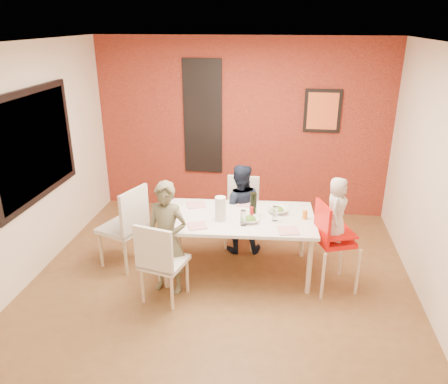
# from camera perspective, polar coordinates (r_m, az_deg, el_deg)

# --- Properties ---
(ground) EXTENTS (4.50, 4.50, 0.00)m
(ground) POSITION_cam_1_polar(r_m,az_deg,el_deg) (5.28, -0.46, -11.86)
(ground) COLOR brown
(ground) RESTS_ON ground
(ceiling) EXTENTS (4.50, 4.50, 0.02)m
(ceiling) POSITION_cam_1_polar(r_m,az_deg,el_deg) (4.40, -0.58, 18.85)
(ceiling) COLOR white
(ceiling) RESTS_ON wall_back
(wall_back) EXTENTS (4.50, 0.02, 2.70)m
(wall_back) POSITION_cam_1_polar(r_m,az_deg,el_deg) (6.81, 2.31, 8.40)
(wall_back) COLOR #F3E2C9
(wall_back) RESTS_ON ground
(wall_front) EXTENTS (4.50, 0.02, 2.70)m
(wall_front) POSITION_cam_1_polar(r_m,az_deg,el_deg) (2.70, -7.80, -14.09)
(wall_front) COLOR #F3E2C9
(wall_front) RESTS_ON ground
(wall_left) EXTENTS (0.02, 4.50, 2.70)m
(wall_left) POSITION_cam_1_polar(r_m,az_deg,el_deg) (5.46, -24.60, 2.99)
(wall_left) COLOR #F3E2C9
(wall_left) RESTS_ON ground
(wall_right) EXTENTS (0.02, 4.50, 2.70)m
(wall_right) POSITION_cam_1_polar(r_m,az_deg,el_deg) (4.89, 26.55, 0.61)
(wall_right) COLOR #F3E2C9
(wall_right) RESTS_ON ground
(brick_accent_wall) EXTENTS (4.50, 0.02, 2.70)m
(brick_accent_wall) POSITION_cam_1_polar(r_m,az_deg,el_deg) (6.79, 2.30, 8.36)
(brick_accent_wall) COLOR maroon
(brick_accent_wall) RESTS_ON ground
(picture_window_frame) EXTENTS (0.05, 1.70, 1.30)m
(picture_window_frame) POSITION_cam_1_polar(r_m,az_deg,el_deg) (5.55, -23.60, 5.61)
(picture_window_frame) COLOR black
(picture_window_frame) RESTS_ON wall_left
(picture_window_pane) EXTENTS (0.02, 1.55, 1.15)m
(picture_window_pane) POSITION_cam_1_polar(r_m,az_deg,el_deg) (5.54, -23.47, 5.61)
(picture_window_pane) COLOR black
(picture_window_pane) RESTS_ON wall_left
(glassblock_strip) EXTENTS (0.55, 0.03, 1.70)m
(glassblock_strip) POSITION_cam_1_polar(r_m,az_deg,el_deg) (6.83, -2.78, 9.71)
(glassblock_strip) COLOR silver
(glassblock_strip) RESTS_ON wall_back
(glassblock_surround) EXTENTS (0.60, 0.03, 1.76)m
(glassblock_surround) POSITION_cam_1_polar(r_m,az_deg,el_deg) (6.83, -2.79, 9.70)
(glassblock_surround) COLOR black
(glassblock_surround) RESTS_ON wall_back
(art_print_frame) EXTENTS (0.54, 0.03, 0.64)m
(art_print_frame) POSITION_cam_1_polar(r_m,az_deg,el_deg) (6.70, 12.74, 10.29)
(art_print_frame) COLOR black
(art_print_frame) RESTS_ON wall_back
(art_print_canvas) EXTENTS (0.44, 0.01, 0.54)m
(art_print_canvas) POSITION_cam_1_polar(r_m,az_deg,el_deg) (6.69, 12.75, 10.26)
(art_print_canvas) COLOR orange
(art_print_canvas) RESTS_ON wall_back
(dining_table) EXTENTS (1.84, 1.10, 0.74)m
(dining_table) POSITION_cam_1_polar(r_m,az_deg,el_deg) (5.20, 1.95, -3.85)
(dining_table) COLOR white
(dining_table) RESTS_ON ground
(chair_near) EXTENTS (0.54, 0.54, 0.95)m
(chair_near) POSITION_cam_1_polar(r_m,az_deg,el_deg) (4.75, -8.37, -8.68)
(chair_near) COLOR silver
(chair_near) RESTS_ON ground
(chair_far) EXTENTS (0.46, 0.46, 0.94)m
(chair_far) POSITION_cam_1_polar(r_m,az_deg,el_deg) (5.96, 2.33, -2.00)
(chair_far) COLOR white
(chair_far) RESTS_ON ground
(chair_left) EXTENTS (0.63, 0.63, 1.05)m
(chair_left) POSITION_cam_1_polar(r_m,az_deg,el_deg) (5.49, -12.50, -3.99)
(chair_left) COLOR beige
(chair_left) RESTS_ON ground
(high_chair) EXTENTS (0.57, 0.57, 1.06)m
(high_chair) POSITION_cam_1_polar(r_m,az_deg,el_deg) (5.05, 13.83, -5.83)
(high_chair) COLOR red
(high_chair) RESTS_ON ground
(child_near) EXTENTS (0.53, 0.40, 1.32)m
(child_near) POSITION_cam_1_polar(r_m,az_deg,el_deg) (4.89, -7.44, -6.03)
(child_near) COLOR brown
(child_near) RESTS_ON ground
(child_far) EXTENTS (0.64, 0.53, 1.21)m
(child_far) POSITION_cam_1_polar(r_m,az_deg,el_deg) (5.71, 2.05, -2.21)
(child_far) COLOR black
(child_far) RESTS_ON ground
(toddler) EXTENTS (0.32, 0.40, 0.72)m
(toddler) POSITION_cam_1_polar(r_m,az_deg,el_deg) (4.92, 14.49, -2.15)
(toddler) COLOR beige
(toddler) RESTS_ON high_chair
(plate_near_left) EXTENTS (0.27, 0.27, 0.01)m
(plate_near_left) POSITION_cam_1_polar(r_m,az_deg,el_deg) (4.94, -3.51, -4.42)
(plate_near_left) COLOR white
(plate_near_left) RESTS_ON dining_table
(plate_far_mid) EXTENTS (0.25, 0.25, 0.01)m
(plate_far_mid) POSITION_cam_1_polar(r_m,az_deg,el_deg) (5.52, 3.03, -1.48)
(plate_far_mid) COLOR white
(plate_far_mid) RESTS_ON dining_table
(plate_near_right) EXTENTS (0.26, 0.26, 0.01)m
(plate_near_right) POSITION_cam_1_polar(r_m,az_deg,el_deg) (4.87, 8.38, -5.00)
(plate_near_right) COLOR white
(plate_near_right) RESTS_ON dining_table
(plate_far_left) EXTENTS (0.28, 0.28, 0.01)m
(plate_far_left) POSITION_cam_1_polar(r_m,az_deg,el_deg) (5.48, -3.65, -1.66)
(plate_far_left) COLOR white
(plate_far_left) RESTS_ON dining_table
(salad_bowl_a) EXTENTS (0.25, 0.25, 0.05)m
(salad_bowl_a) POSITION_cam_1_polar(r_m,az_deg,el_deg) (5.04, 3.35, -3.62)
(salad_bowl_a) COLOR white
(salad_bowl_a) RESTS_ON dining_table
(salad_bowl_b) EXTENTS (0.28, 0.28, 0.06)m
(salad_bowl_b) POSITION_cam_1_polar(r_m,az_deg,el_deg) (5.30, 7.00, -2.38)
(salad_bowl_b) COLOR white
(salad_bowl_b) RESTS_ON dining_table
(wine_bottle) EXTENTS (0.08, 0.08, 0.30)m
(wine_bottle) POSITION_cam_1_polar(r_m,az_deg,el_deg) (5.12, 3.85, -1.69)
(wine_bottle) COLOR black
(wine_bottle) RESTS_ON dining_table
(wine_glass_a) EXTENTS (0.06, 0.06, 0.18)m
(wine_glass_a) POSITION_cam_1_polar(r_m,az_deg,el_deg) (4.92, 2.51, -3.39)
(wine_glass_a) COLOR silver
(wine_glass_a) RESTS_ON dining_table
(wine_glass_b) EXTENTS (0.06, 0.06, 0.18)m
(wine_glass_b) POSITION_cam_1_polar(r_m,az_deg,el_deg) (5.06, 6.65, -2.81)
(wine_glass_b) COLOR white
(wine_glass_b) RESTS_ON dining_table
(paper_towel_roll) EXTENTS (0.13, 0.13, 0.28)m
(paper_towel_roll) POSITION_cam_1_polar(r_m,az_deg,el_deg) (5.03, -0.48, -2.18)
(paper_towel_roll) COLOR silver
(paper_towel_roll) RESTS_ON dining_table
(condiment_red) EXTENTS (0.04, 0.04, 0.14)m
(condiment_red) POSITION_cam_1_polar(r_m,az_deg,el_deg) (5.10, 3.63, -2.72)
(condiment_red) COLOR red
(condiment_red) RESTS_ON dining_table
(condiment_green) EXTENTS (0.03, 0.03, 0.13)m
(condiment_green) POSITION_cam_1_polar(r_m,az_deg,el_deg) (5.14, 4.05, -2.63)
(condiment_green) COLOR #286A23
(condiment_green) RESTS_ON dining_table
(condiment_brown) EXTENTS (0.04, 0.04, 0.15)m
(condiment_brown) POSITION_cam_1_polar(r_m,az_deg,el_deg) (5.17, 3.54, -2.36)
(condiment_brown) COLOR brown
(condiment_brown) RESTS_ON dining_table
(sippy_cup) EXTENTS (0.06, 0.06, 0.10)m
(sippy_cup) POSITION_cam_1_polar(r_m,az_deg,el_deg) (5.18, 10.52, -2.93)
(sippy_cup) COLOR orange
(sippy_cup) RESTS_ON dining_table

